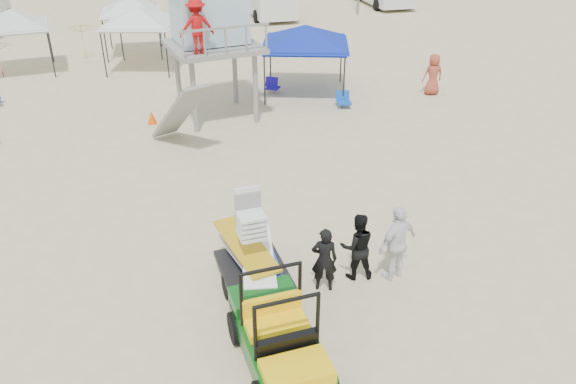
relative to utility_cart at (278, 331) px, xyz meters
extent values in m
plane|color=beige|center=(0.78, 1.27, -0.90)|extent=(140.00, 140.00, 0.00)
cube|color=#0B4C13|center=(0.02, 0.04, -0.34)|extent=(1.45, 2.63, 0.45)
cube|color=yellow|center=(0.02, 0.04, -0.07)|extent=(1.21, 0.80, 0.24)
cube|color=black|center=(0.02, 2.34, -0.40)|extent=(1.53, 2.11, 0.13)
cylinder|color=black|center=(-0.56, 2.34, -0.64)|extent=(0.25, 0.55, 0.53)
imported|color=black|center=(1.52, 2.04, -0.12)|extent=(0.66, 0.53, 1.57)
imported|color=black|center=(2.37, 2.29, -0.09)|extent=(0.87, 0.73, 1.63)
imported|color=white|center=(3.22, 2.04, 0.03)|extent=(1.18, 0.84, 1.86)
cylinder|color=gray|center=(-0.41, 11.98, 0.42)|extent=(0.19, 0.19, 2.64)
cube|color=gray|center=(0.75, 13.14, 1.82)|extent=(3.63, 3.63, 0.17)
cube|color=#A6C7D7|center=(0.75, 13.46, 3.05)|extent=(2.73, 2.47, 2.21)
imported|color=#B20F0F|center=(-0.10, 12.09, 2.83)|extent=(1.20, 0.69, 1.85)
cylinder|color=black|center=(3.19, 13.40, 0.16)|extent=(0.06, 0.06, 2.13)
pyramid|color=#0F23A2|center=(4.78, 14.99, 1.98)|extent=(4.16, 4.16, 0.80)
cube|color=#0F23A2|center=(4.78, 14.99, 1.18)|extent=(4.16, 4.16, 0.18)
cylinder|color=black|center=(-3.22, 18.92, 0.20)|extent=(0.06, 0.06, 2.19)
pyramid|color=silver|center=(-1.76, 20.38, 2.04)|extent=(3.78, 3.78, 0.80)
cube|color=silver|center=(-1.76, 20.38, 1.24)|extent=(3.78, 3.78, 0.18)
pyramid|color=silver|center=(-7.42, 21.17, 2.04)|extent=(3.28, 3.28, 0.80)
cube|color=silver|center=(-7.42, 21.17, 1.24)|extent=(3.28, 3.28, 0.18)
cylinder|color=black|center=(-3.48, 21.84, 0.19)|extent=(0.06, 0.06, 2.19)
cube|color=silver|center=(-2.14, 23.18, 1.24)|extent=(2.98, 2.98, 0.18)
imported|color=yellow|center=(-4.65, 22.86, -0.01)|extent=(2.78, 2.78, 1.78)
cone|color=#F15107|center=(-1.75, 13.01, -0.65)|extent=(0.34, 0.34, 0.50)
cube|color=#1048B4|center=(5.80, 12.78, -0.68)|extent=(0.63, 0.60, 0.06)
cube|color=#1048B4|center=(5.80, 13.02, -0.48)|extent=(0.56, 0.28, 0.44)
cylinder|color=#B2B2B7|center=(5.58, 12.58, -0.80)|extent=(0.03, 0.03, 0.20)
cube|color=#2210B0|center=(3.44, 15.29, -0.68)|extent=(0.72, 0.71, 0.06)
cube|color=#2210B0|center=(3.44, 15.53, -0.48)|extent=(0.55, 0.43, 0.44)
cylinder|color=#B2B2B7|center=(3.22, 15.09, -0.80)|extent=(0.03, 0.03, 0.20)
cylinder|color=black|center=(-3.47, 30.69, -0.50)|extent=(0.25, 0.80, 0.80)
cylinder|color=black|center=(5.53, 29.03, -0.50)|extent=(0.25, 0.80, 0.80)
cylinder|color=black|center=(14.53, 30.66, -0.50)|extent=(0.25, 0.80, 0.80)
imported|color=gold|center=(8.36, 31.46, -0.08)|extent=(0.71, 0.68, 1.65)
imported|color=#A7412F|center=(9.97, 13.45, -0.04)|extent=(0.86, 0.58, 1.72)
camera|label=1|loc=(-1.72, -7.41, 7.07)|focal=35.00mm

